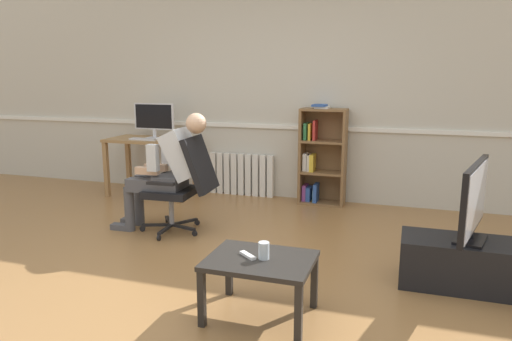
% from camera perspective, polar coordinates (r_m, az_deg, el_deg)
% --- Properties ---
extents(ground_plane, '(18.00, 18.00, 0.00)m').
position_cam_1_polar(ground_plane, '(3.87, -6.21, -12.50)').
color(ground_plane, olive).
extents(back_wall, '(12.00, 0.13, 2.70)m').
position_cam_1_polar(back_wall, '(6.05, 4.04, 9.35)').
color(back_wall, beige).
rests_on(back_wall, ground_plane).
extents(computer_desk, '(1.10, 0.59, 0.76)m').
position_cam_1_polar(computer_desk, '(6.32, -12.64, 2.67)').
color(computer_desk, '#9E7547').
rests_on(computer_desk, ground_plane).
extents(imac_monitor, '(0.57, 0.14, 0.45)m').
position_cam_1_polar(imac_monitor, '(6.33, -12.21, 6.24)').
color(imac_monitor, silver).
rests_on(imac_monitor, computer_desk).
extents(keyboard, '(0.36, 0.12, 0.02)m').
position_cam_1_polar(keyboard, '(6.19, -13.42, 3.70)').
color(keyboard, silver).
rests_on(keyboard, computer_desk).
extents(computer_mouse, '(0.06, 0.10, 0.03)m').
position_cam_1_polar(computer_mouse, '(6.07, -11.23, 3.71)').
color(computer_mouse, white).
rests_on(computer_mouse, computer_desk).
extents(bookshelf, '(0.56, 0.29, 1.22)m').
position_cam_1_polar(bookshelf, '(5.83, 7.73, 1.50)').
color(bookshelf, brown).
rests_on(bookshelf, ground_plane).
extents(radiator, '(0.88, 0.08, 0.55)m').
position_cam_1_polar(radiator, '(6.25, -1.75, -0.48)').
color(radiator, white).
rests_on(radiator, ground_plane).
extents(office_chair, '(0.77, 0.62, 0.98)m').
position_cam_1_polar(office_chair, '(4.75, -8.70, -1.32)').
color(office_chair, black).
rests_on(office_chair, ground_plane).
extents(person_seated, '(1.03, 0.41, 1.21)m').
position_cam_1_polar(person_seated, '(4.79, -10.58, 0.22)').
color(person_seated, '#4C4C51').
rests_on(person_seated, ground_plane).
extents(tv_stand, '(0.97, 0.44, 0.36)m').
position_cam_1_polar(tv_stand, '(3.92, 24.19, -10.25)').
color(tv_stand, black).
rests_on(tv_stand, ground_plane).
extents(tv_screen, '(0.27, 0.89, 0.59)m').
position_cam_1_polar(tv_screen, '(3.78, 24.81, -3.31)').
color(tv_screen, black).
rests_on(tv_screen, tv_stand).
extents(coffee_table, '(0.68, 0.53, 0.41)m').
position_cam_1_polar(coffee_table, '(3.12, 0.52, -11.50)').
color(coffee_table, black).
rests_on(coffee_table, ground_plane).
extents(drinking_glass, '(0.07, 0.07, 0.11)m').
position_cam_1_polar(drinking_glass, '(3.07, 0.95, -9.64)').
color(drinking_glass, silver).
rests_on(drinking_glass, coffee_table).
extents(spare_remote, '(0.14, 0.12, 0.02)m').
position_cam_1_polar(spare_remote, '(3.12, -1.00, -10.20)').
color(spare_remote, white).
rests_on(spare_remote, coffee_table).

